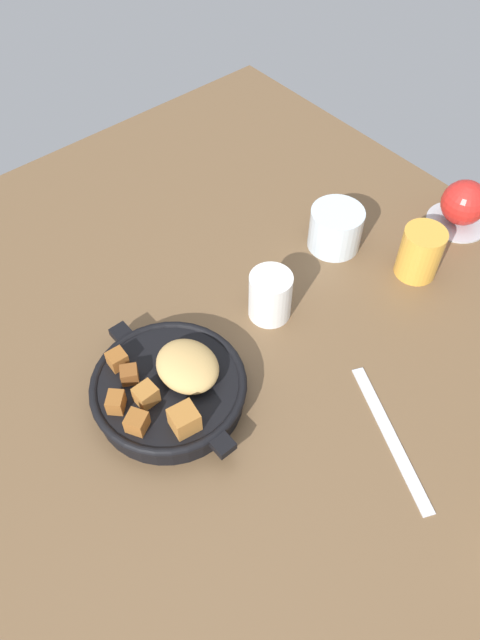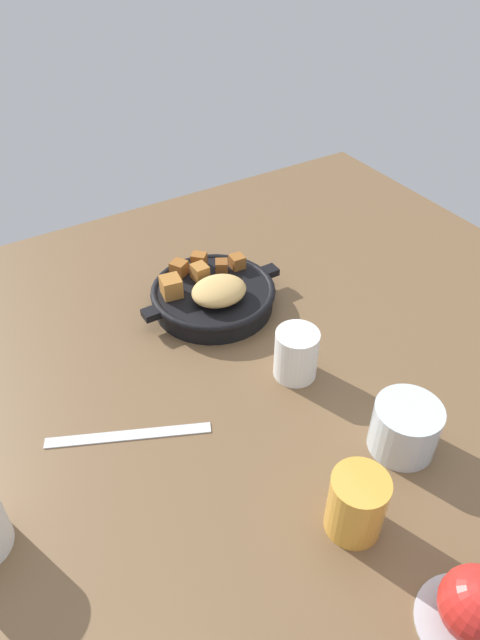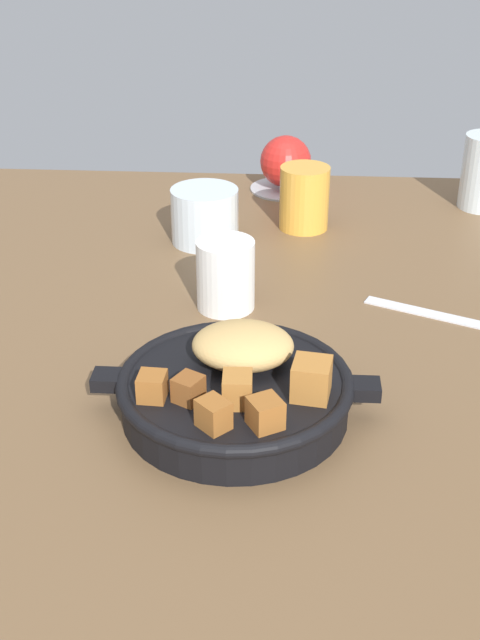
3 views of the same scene
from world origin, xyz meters
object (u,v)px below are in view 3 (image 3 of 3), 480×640
Objects in this scene: butter_knife at (463,321)px; juice_glass_amber at (304,198)px; red_apple at (286,161)px; cast_iron_skillet at (236,387)px; white_creamer_pitcher at (226,275)px; water_glass_short at (205,216)px.

juice_glass_amber reaches higher than butter_knife.
juice_glass_amber is (2.61, -14.07, -0.20)cm from red_apple.
cast_iron_skillet is at bearing -97.94° from juice_glass_amber.
cast_iron_skillet is at bearing -93.31° from red_apple.
water_glass_short is at bearing 102.86° from white_creamer_pitcher.
white_creamer_pitcher is at bearing 97.23° from cast_iron_skillet.
butter_knife is (22.30, 17.52, -2.40)cm from cast_iron_skillet.
butter_knife is at bearing -63.72° from red_apple.
red_apple is 21.67cm from water_glass_short.
white_creamer_pitcher is at bearing -98.84° from red_apple.
cast_iron_skillet is 1.15× the size of butter_knife.
cast_iron_skillet is 37.27cm from water_glass_short.
red_apple is 0.88× the size of water_glass_short.
red_apple reaches higher than white_creamer_pitcher.
water_glass_short is (-6.41, 36.70, 0.84)cm from cast_iron_skillet.
juice_glass_amber is (12.27, 5.31, 0.64)cm from water_glass_short.
red_apple is at bearing 63.51° from water_glass_short.
juice_glass_amber is at bearing 23.40° from water_glass_short.
cast_iron_skillet reaches higher than butter_knife.
white_creamer_pitcher is (3.95, -17.32, 0.35)cm from water_glass_short.
white_creamer_pitcher is 24.11cm from juice_glass_amber.
juice_glass_amber is at bearing 148.02° from butter_knife.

